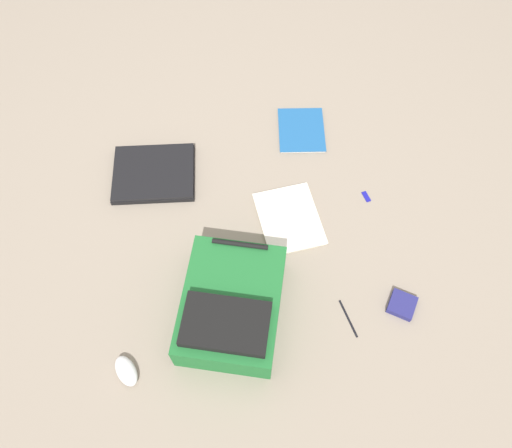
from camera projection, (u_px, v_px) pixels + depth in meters
ground_plane at (245, 230)px, 1.90m from camera, size 3.52×3.52×0.00m
backpack at (231, 307)px, 1.68m from camera, size 0.41×0.48×0.17m
laptop at (154, 173)px, 2.01m from camera, size 0.33×0.28×0.03m
book_blue at (289, 219)px, 1.92m from camera, size 0.25×0.29×0.02m
book_comic at (301, 130)px, 2.12m from camera, size 0.21×0.25×0.01m
computer_mouse at (126, 371)px, 1.64m from camera, size 0.10×0.12×0.04m
pen_black at (348, 318)px, 1.74m from camera, size 0.04×0.14×0.01m
earbud_pouch at (402, 305)px, 1.75m from camera, size 0.12×0.12×0.03m
usb_stick at (366, 196)px, 1.97m from camera, size 0.03×0.05×0.01m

